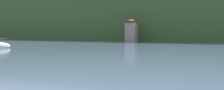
# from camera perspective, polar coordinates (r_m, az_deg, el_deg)

# --- Properties ---
(wooded_hillside) EXTENTS (352.00, 46.69, 52.86)m
(wooded_hillside) POSITION_cam_1_polar(r_m,az_deg,el_deg) (108.42, 20.66, 5.74)
(wooded_hillside) COLOR #38562D
(wooded_hillside) RESTS_ON ground_plane
(shore_building_west) EXTENTS (3.63, 5.64, 8.41)m
(shore_building_west) POSITION_cam_1_polar(r_m,az_deg,el_deg) (78.52, 5.01, 3.68)
(shore_building_west) COLOR gray
(shore_building_west) RESTS_ON ground_plane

